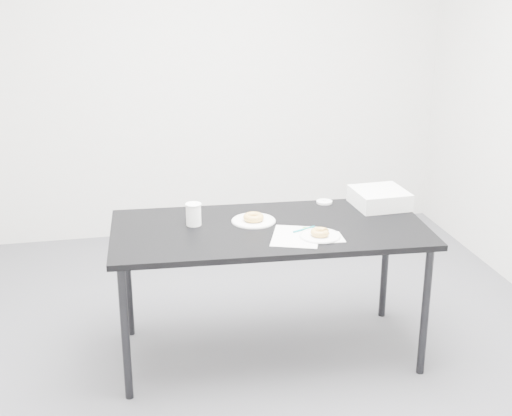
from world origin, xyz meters
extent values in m
plane|color=#4D4D52|center=(0.00, 0.00, 0.00)|extent=(4.00, 4.00, 0.00)
cube|color=silver|center=(0.00, 2.00, 1.35)|extent=(4.00, 0.02, 2.70)
cube|color=black|center=(0.14, -0.02, 0.76)|extent=(1.74, 0.89, 0.03)
cylinder|color=black|center=(-0.67, -0.31, 0.37)|extent=(0.04, 0.04, 0.74)
cylinder|color=black|center=(-0.63, 0.35, 0.37)|extent=(0.04, 0.04, 0.74)
cylinder|color=black|center=(0.90, -0.40, 0.37)|extent=(0.04, 0.04, 0.74)
cylinder|color=black|center=(0.94, 0.27, 0.37)|extent=(0.04, 0.04, 0.74)
cube|color=silver|center=(0.24, -0.19, 0.78)|extent=(0.33, 0.37, 0.00)
cube|color=green|center=(0.32, -0.11, 0.78)|extent=(0.06, 0.06, 0.00)
cylinder|color=#0C7B85|center=(0.30, -0.12, 0.78)|extent=(0.13, 0.06, 0.01)
cube|color=silver|center=(0.40, -0.24, 0.78)|extent=(0.16, 0.16, 0.00)
cylinder|color=silver|center=(0.36, -0.22, 0.78)|extent=(0.21, 0.21, 0.01)
torus|color=gold|center=(0.36, -0.22, 0.80)|extent=(0.12, 0.12, 0.03)
cylinder|color=silver|center=(0.07, 0.07, 0.78)|extent=(0.24, 0.24, 0.01)
torus|color=gold|center=(0.07, 0.07, 0.80)|extent=(0.12, 0.12, 0.04)
cylinder|color=white|center=(-0.26, 0.09, 0.84)|extent=(0.08, 0.08, 0.12)
cylinder|color=white|center=(0.54, 0.29, 0.78)|extent=(0.09, 0.09, 0.01)
cube|color=silver|center=(0.84, 0.18, 0.82)|extent=(0.31, 0.31, 0.10)
camera|label=1|loc=(-0.67, -3.53, 2.15)|focal=50.00mm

